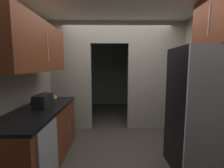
% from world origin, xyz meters
% --- Properties ---
extents(ground, '(20.00, 20.00, 0.00)m').
position_xyz_m(ground, '(0.00, 0.00, 0.00)').
color(ground, '#47423D').
extents(kitchen_overhead_slab, '(3.60, 6.63, 0.06)m').
position_xyz_m(kitchen_overhead_slab, '(0.00, 0.39, 2.63)').
color(kitchen_overhead_slab, silver).
extents(kitchen_partition, '(3.20, 0.12, 2.60)m').
position_xyz_m(kitchen_partition, '(0.05, 1.32, 1.37)').
color(kitchen_partition, '#ADA899').
rests_on(kitchen_partition, ground).
extents(adjoining_room_shell, '(3.20, 2.55, 2.60)m').
position_xyz_m(adjoining_room_shell, '(0.00, 3.05, 1.30)').
color(adjoining_room_shell, gray).
rests_on(adjoining_room_shell, ground).
extents(refrigerator, '(0.85, 0.75, 1.82)m').
position_xyz_m(refrigerator, '(1.19, -0.27, 0.91)').
color(refrigerator, black).
rests_on(refrigerator, ground).
extents(lower_cabinet_run, '(0.68, 1.80, 0.91)m').
position_xyz_m(lower_cabinet_run, '(-1.26, -0.12, 0.46)').
color(lower_cabinet_run, brown).
rests_on(lower_cabinet_run, ground).
extents(dishwasher, '(0.02, 0.56, 0.85)m').
position_xyz_m(dishwasher, '(-0.93, -0.63, 0.43)').
color(dishwasher, '#B7BABC').
rests_on(dishwasher, ground).
extents(upper_cabinet_counterside, '(0.36, 1.62, 0.73)m').
position_xyz_m(upper_cabinet_counterside, '(-1.26, -0.12, 1.84)').
color(upper_cabinet_counterside, brown).
extents(upper_cabinet_fridgeside, '(0.36, 0.93, 0.72)m').
position_xyz_m(upper_cabinet_fridgeside, '(1.42, -0.17, 2.22)').
color(upper_cabinet_fridgeside, brown).
extents(boombox, '(0.20, 0.38, 0.23)m').
position_xyz_m(boombox, '(-1.23, -0.03, 1.01)').
color(boombox, black).
rests_on(boombox, lower_cabinet_run).
extents(book_stack, '(0.13, 0.16, 0.11)m').
position_xyz_m(book_stack, '(-1.20, 0.29, 0.97)').
color(book_stack, '#8C3893').
rests_on(book_stack, lower_cabinet_run).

